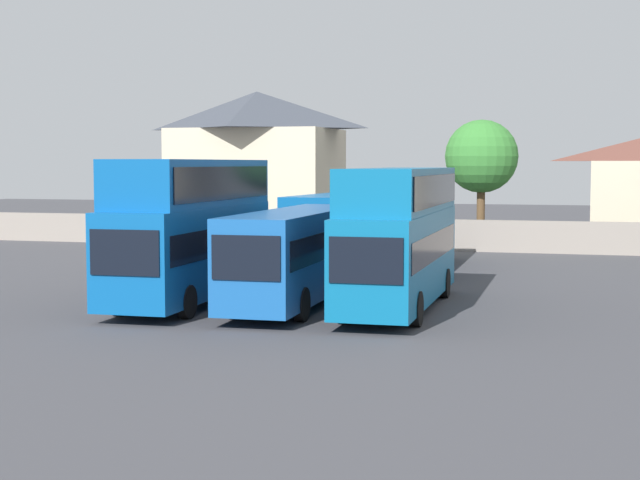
% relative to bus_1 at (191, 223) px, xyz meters
% --- Properties ---
extents(ground, '(140.00, 140.00, 0.00)m').
position_rel_bus_1_xyz_m(ground, '(3.89, 18.25, -2.89)').
color(ground, '#424247').
extents(depot_boundary_wall, '(56.00, 0.50, 1.80)m').
position_rel_bus_1_xyz_m(depot_boundary_wall, '(3.89, 23.44, -1.99)').
color(depot_boundary_wall, gray).
rests_on(depot_boundary_wall, ground).
extents(bus_1, '(2.87, 10.57, 5.14)m').
position_rel_bus_1_xyz_m(bus_1, '(0.00, 0.00, 0.00)').
color(bus_1, '#0C549B').
rests_on(bus_1, ground).
extents(bus_2, '(2.75, 11.36, 3.35)m').
position_rel_bus_1_xyz_m(bus_2, '(3.80, 0.59, -0.97)').
color(bus_2, '#1857A2').
rests_on(bus_2, ground).
extents(bus_3, '(2.73, 10.86, 4.84)m').
position_rel_bus_1_xyz_m(bus_3, '(7.47, 0.59, -0.16)').
color(bus_3, '#0C6294').
rests_on(bus_3, ground).
extents(bus_4, '(3.24, 10.50, 3.54)m').
position_rel_bus_1_xyz_m(bus_4, '(2.22, 13.10, -0.87)').
color(bus_4, '#0F5A9F').
rests_on(bus_4, ground).
extents(bus_5, '(2.85, 11.21, 3.30)m').
position_rel_bus_1_xyz_m(bus_5, '(5.56, 13.53, -1.00)').
color(bus_5, '#1E5AA7').
rests_on(bus_5, ground).
extents(house_terrace_left, '(11.19, 8.29, 9.93)m').
position_rel_bus_1_xyz_m(house_terrace_left, '(-8.63, 31.55, 2.17)').
color(house_terrace_left, beige).
rests_on(house_terrace_left, ground).
extents(tree_behind_wall, '(4.31, 4.31, 7.58)m').
position_rel_bus_1_xyz_m(tree_behind_wall, '(7.38, 25.94, 2.49)').
color(tree_behind_wall, brown).
rests_on(tree_behind_wall, ground).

